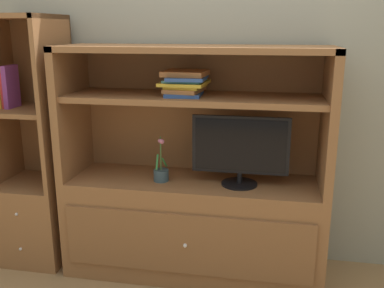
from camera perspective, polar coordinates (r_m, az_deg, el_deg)
The scene contains 7 objects.
painted_rear_wall at distance 2.95m, azimuth 1.47°, elevation 11.59°, with size 6.00×0.10×2.80m, color gray.
media_console at distance 2.83m, azimuth 0.21°, elevation -7.78°, with size 1.65×0.53×1.48m.
tv_monitor at distance 2.62m, azimuth 6.41°, elevation -0.67°, with size 0.59×0.22×0.43m.
potted_plant at distance 2.73m, azimuth -4.10°, elevation -3.73°, with size 0.10×0.10×0.29m.
magazine_stack at distance 2.62m, azimuth -0.88°, elevation 8.12°, with size 0.28×0.33×0.15m.
bookshelf_tall at distance 3.19m, azimuth -20.01°, elevation -4.82°, with size 0.47×0.49×1.66m.
upright_book_row at distance 3.10m, azimuth -23.24°, elevation 6.87°, with size 0.09×0.15×0.28m.
Camera 1 is at (0.47, -2.16, 1.58)m, focal length 40.33 mm.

